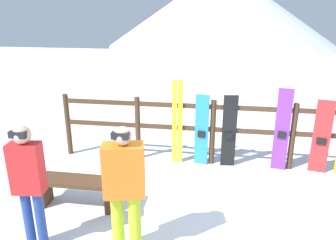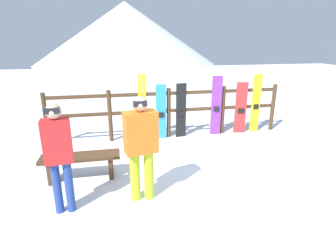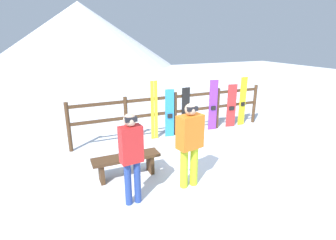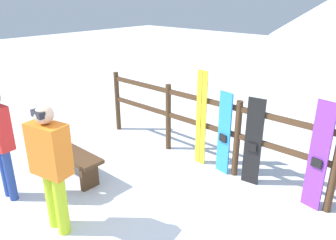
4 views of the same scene
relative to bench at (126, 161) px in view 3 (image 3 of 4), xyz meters
The scene contains 12 objects.
ground_plane 1.98m from the bench, ahead, with size 40.00×40.00×0.00m, color white.
mountain_backdrop 24.02m from the bench, 85.34° to the left, with size 18.00×18.00×6.00m.
fence 2.67m from the bench, 42.80° to the left, with size 5.87×0.10×1.26m.
bench is the anchor object (origin of this frame).
person_red 1.10m from the bench, 98.43° to the right, with size 0.38×0.24×1.61m.
person_orange 1.41m from the bench, 38.98° to the right, with size 0.51×0.35×1.63m.
ski_pair_yellow 2.21m from the bench, 53.73° to the left, with size 0.20×0.02×1.63m.
snowboard_blue 2.48m from the bench, 45.03° to the left, with size 0.25×0.09×1.37m.
snowboard_black_stripe 2.86m from the bench, 37.77° to the left, with size 0.26×0.08×1.38m.
snowboard_purple 3.64m from the bench, 28.72° to the left, with size 0.26×0.09×1.53m.
snowboard_red 4.24m from the bench, 24.26° to the left, with size 0.30×0.10×1.36m.
snowboard_yellow 4.64m from the bench, 22.12° to the left, with size 0.24×0.06×1.55m.
Camera 3 is at (-3.10, -4.51, 2.74)m, focal length 28.00 mm.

